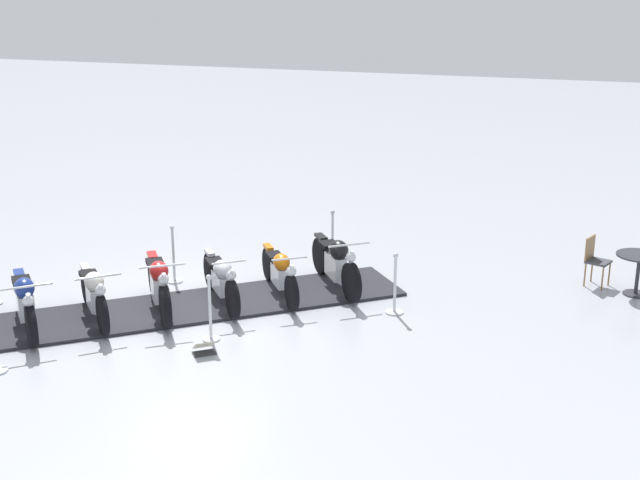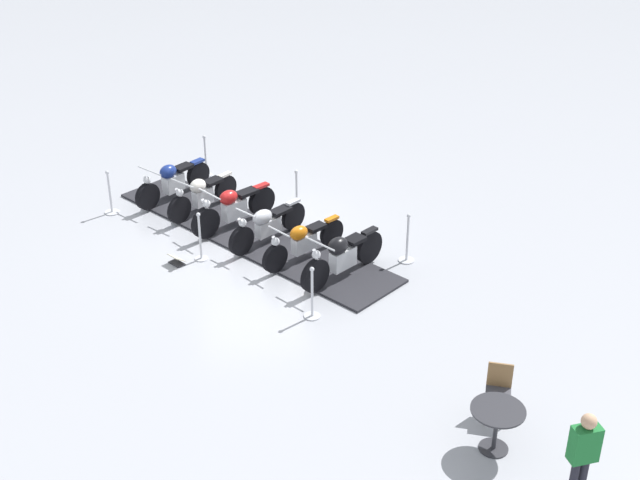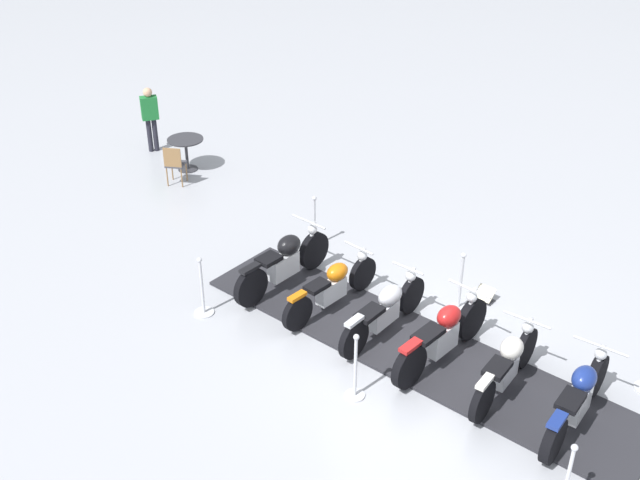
% 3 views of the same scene
% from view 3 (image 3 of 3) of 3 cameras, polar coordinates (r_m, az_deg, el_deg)
% --- Properties ---
extents(ground_plane, '(80.00, 80.00, 0.00)m').
position_cam_3_polar(ground_plane, '(12.77, 6.62, -7.88)').
color(ground_plane, '#A8AAB2').
extents(display_platform, '(6.28, 6.86, 0.05)m').
position_cam_3_polar(display_platform, '(12.76, 6.63, -7.79)').
color(display_platform, '#28282D').
rests_on(display_platform, ground_plane).
extents(motorcycle_navy, '(1.73, 1.70, 0.96)m').
position_cam_3_polar(motorcycle_navy, '(11.60, 18.37, -10.91)').
color(motorcycle_navy, black).
rests_on(motorcycle_navy, display_platform).
extents(motorcycle_cream, '(1.61, 1.59, 0.96)m').
position_cam_3_polar(motorcycle_cream, '(11.89, 13.52, -8.87)').
color(motorcycle_cream, black).
rests_on(motorcycle_cream, display_platform).
extents(motorcycle_maroon, '(1.93, 1.54, 1.04)m').
position_cam_3_polar(motorcycle_maroon, '(12.25, 8.98, -6.85)').
color(motorcycle_maroon, black).
rests_on(motorcycle_maroon, display_platform).
extents(motorcycle_chrome, '(1.76, 1.56, 0.96)m').
position_cam_3_polar(motorcycle_chrome, '(12.74, 4.80, -5.05)').
color(motorcycle_chrome, black).
rests_on(motorcycle_chrome, display_platform).
extents(motorcycle_copper, '(1.86, 1.47, 0.92)m').
position_cam_3_polar(motorcycle_copper, '(13.29, 0.95, -3.37)').
color(motorcycle_copper, black).
rests_on(motorcycle_copper, display_platform).
extents(motorcycle_black, '(1.88, 1.59, 1.04)m').
position_cam_3_polar(motorcycle_black, '(13.86, -2.59, -1.53)').
color(motorcycle_black, black).
rests_on(motorcycle_black, display_platform).
extents(stanchion_left_mid, '(0.31, 0.31, 1.14)m').
position_cam_3_polar(stanchion_left_mid, '(11.58, 2.59, -9.87)').
color(stanchion_left_mid, silver).
rests_on(stanchion_left_mid, ground_plane).
extents(stanchion_right_mid, '(0.29, 0.29, 1.12)m').
position_cam_3_polar(stanchion_right_mid, '(13.58, 10.22, -3.51)').
color(stanchion_right_mid, silver).
rests_on(stanchion_right_mid, ground_plane).
extents(stanchion_left_rear, '(0.35, 0.35, 1.12)m').
position_cam_3_polar(stanchion_left_rear, '(13.41, -8.58, -4.10)').
color(stanchion_left_rear, silver).
rests_on(stanchion_left_rear, ground_plane).
extents(stanchion_right_rear, '(0.32, 0.32, 1.10)m').
position_cam_3_polar(stanchion_right_rear, '(15.17, -0.41, 0.74)').
color(stanchion_right_rear, silver).
rests_on(stanchion_right_rear, ground_plane).
extents(info_placard, '(0.40, 0.41, 0.24)m').
position_cam_3_polar(info_placard, '(14.04, 11.93, -4.08)').
color(info_placard, '#333338').
rests_on(info_placard, ground_plane).
extents(cafe_table, '(0.84, 0.84, 0.78)m').
position_cam_3_polar(cafe_table, '(18.49, -9.79, 6.77)').
color(cafe_table, '#2D2D33').
rests_on(cafe_table, ground_plane).
extents(cafe_chair_near_table, '(0.51, 0.51, 0.94)m').
position_cam_3_polar(cafe_chair_near_table, '(17.80, -10.59, 5.58)').
color(cafe_chair_near_table, olive).
rests_on(cafe_chair_near_table, ground_plane).
extents(bystander_person, '(0.43, 0.28, 1.62)m').
position_cam_3_polar(bystander_person, '(19.52, -12.33, 9.01)').
color(bystander_person, '#23232D').
rests_on(bystander_person, ground_plane).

